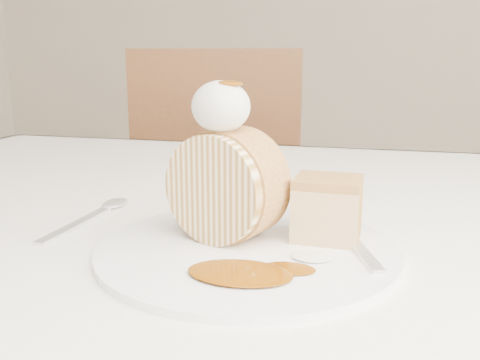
# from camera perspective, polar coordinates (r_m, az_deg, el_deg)

# --- Properties ---
(table) EXTENTS (1.40, 0.90, 0.75)m
(table) POSITION_cam_1_polar(r_m,az_deg,el_deg) (0.72, 2.78, -9.33)
(table) COLOR white
(table) RESTS_ON ground
(chair_far) EXTENTS (0.53, 0.53, 0.95)m
(chair_far) POSITION_cam_1_polar(r_m,az_deg,el_deg) (1.57, -2.22, -1.30)
(chair_far) COLOR brown
(chair_far) RESTS_ON ground
(plate) EXTENTS (0.30, 0.30, 0.01)m
(plate) POSITION_cam_1_polar(r_m,az_deg,el_deg) (0.51, 0.81, -7.41)
(plate) COLOR white
(plate) RESTS_ON table
(roulade_slice) EXTENTS (0.12, 0.09, 0.11)m
(roulade_slice) POSITION_cam_1_polar(r_m,az_deg,el_deg) (0.52, -1.47, -0.62)
(roulade_slice) COLOR beige
(roulade_slice) RESTS_ON plate
(cake_chunk) EXTENTS (0.07, 0.06, 0.05)m
(cake_chunk) POSITION_cam_1_polar(r_m,az_deg,el_deg) (0.53, 9.29, -3.41)
(cake_chunk) COLOR #BB8E47
(cake_chunk) RESTS_ON plate
(whipped_cream) EXTENTS (0.06, 0.06, 0.05)m
(whipped_cream) POSITION_cam_1_polar(r_m,az_deg,el_deg) (0.50, -2.05, 7.83)
(whipped_cream) COLOR silver
(whipped_cream) RESTS_ON roulade_slice
(caramel_drizzle) EXTENTS (0.03, 0.02, 0.01)m
(caramel_drizzle) POSITION_cam_1_polar(r_m,az_deg,el_deg) (0.49, -1.26, 10.94)
(caramel_drizzle) COLOR #6E3704
(caramel_drizzle) RESTS_ON whipped_cream
(caramel_pool) EXTENTS (0.09, 0.06, 0.00)m
(caramel_pool) POSITION_cam_1_polar(r_m,az_deg,el_deg) (0.45, -0.02, -9.85)
(caramel_pool) COLOR #6E3704
(caramel_pool) RESTS_ON plate
(fork) EXTENTS (0.08, 0.17, 0.00)m
(fork) POSITION_cam_1_polar(r_m,az_deg,el_deg) (0.52, 12.39, -6.97)
(fork) COLOR silver
(fork) RESTS_ON plate
(spoon) EXTENTS (0.03, 0.16, 0.00)m
(spoon) POSITION_cam_1_polar(r_m,az_deg,el_deg) (0.62, -17.13, -4.61)
(spoon) COLOR silver
(spoon) RESTS_ON table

